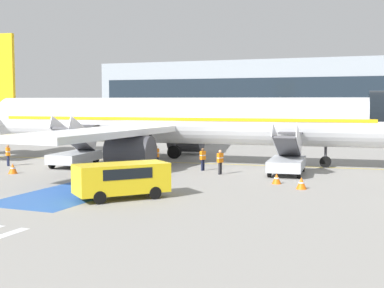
{
  "coord_description": "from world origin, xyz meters",
  "views": [
    {
      "loc": [
        18.01,
        -39.05,
        4.98
      ],
      "look_at": [
        3.63,
        -4.0,
        1.85
      ],
      "focal_mm": 50.0,
      "sensor_mm": 36.0,
      "label": 1
    }
  ],
  "objects_px": {
    "service_van_0": "(121,177)",
    "traffic_cone_1": "(301,183)",
    "traffic_cone_0": "(277,179)",
    "boarding_stairs_aft": "(75,153)",
    "traffic_cone_2": "(13,168)",
    "fuel_tanker": "(204,128)",
    "ground_crew_2": "(156,155)",
    "airliner": "(174,121)",
    "ground_crew_0": "(203,158)",
    "ground_crew_1": "(8,154)",
    "ground_crew_3": "(220,160)",
    "boarding_stairs_forward": "(287,160)",
    "terminal_building": "(325,93)"
  },
  "relations": [
    {
      "from": "boarding_stairs_aft",
      "to": "ground_crew_3",
      "type": "bearing_deg",
      "value": -6.73
    },
    {
      "from": "service_van_0",
      "to": "traffic_cone_1",
      "type": "bearing_deg",
      "value": 79.67
    },
    {
      "from": "ground_crew_1",
      "to": "ground_crew_3",
      "type": "xyz_separation_m",
      "value": [
        16.37,
        1.73,
        0.03
      ]
    },
    {
      "from": "boarding_stairs_aft",
      "to": "airliner",
      "type": "bearing_deg",
      "value": 34.13
    },
    {
      "from": "boarding_stairs_aft",
      "to": "ground_crew_3",
      "type": "relative_size",
      "value": 3.27
    },
    {
      "from": "boarding_stairs_forward",
      "to": "ground_crew_0",
      "type": "distance_m",
      "value": 5.91
    },
    {
      "from": "boarding_stairs_forward",
      "to": "terminal_building",
      "type": "height_order",
      "value": "terminal_building"
    },
    {
      "from": "ground_crew_2",
      "to": "traffic_cone_1",
      "type": "relative_size",
      "value": 2.47
    },
    {
      "from": "airliner",
      "to": "ground_crew_1",
      "type": "height_order",
      "value": "airliner"
    },
    {
      "from": "boarding_stairs_forward",
      "to": "ground_crew_1",
      "type": "bearing_deg",
      "value": -176.53
    },
    {
      "from": "service_van_0",
      "to": "traffic_cone_1",
      "type": "distance_m",
      "value": 10.15
    },
    {
      "from": "ground_crew_2",
      "to": "ground_crew_3",
      "type": "relative_size",
      "value": 1.0
    },
    {
      "from": "boarding_stairs_aft",
      "to": "traffic_cone_0",
      "type": "xyz_separation_m",
      "value": [
        16.05,
        -2.6,
        -0.66
      ]
    },
    {
      "from": "traffic_cone_2",
      "to": "terminal_building",
      "type": "height_order",
      "value": "terminal_building"
    },
    {
      "from": "traffic_cone_2",
      "to": "terminal_building",
      "type": "relative_size",
      "value": 0.01
    },
    {
      "from": "airliner",
      "to": "traffic_cone_1",
      "type": "xyz_separation_m",
      "value": [
        11.87,
        -8.97,
        -2.97
      ]
    },
    {
      "from": "airliner",
      "to": "traffic_cone_2",
      "type": "xyz_separation_m",
      "value": [
        -7.45,
        -10.08,
        -2.95
      ]
    },
    {
      "from": "boarding_stairs_aft",
      "to": "traffic_cone_2",
      "type": "distance_m",
      "value": 5.3
    },
    {
      "from": "boarding_stairs_aft",
      "to": "ground_crew_1",
      "type": "xyz_separation_m",
      "value": [
        -4.76,
        -1.8,
        -0.05
      ]
    },
    {
      "from": "airliner",
      "to": "ground_crew_1",
      "type": "relative_size",
      "value": 25.56
    },
    {
      "from": "airliner",
      "to": "service_van_0",
      "type": "height_order",
      "value": "airliner"
    },
    {
      "from": "ground_crew_1",
      "to": "traffic_cone_2",
      "type": "xyz_separation_m",
      "value": [
        3.22,
        -3.23,
        -0.57
      ]
    },
    {
      "from": "ground_crew_2",
      "to": "fuel_tanker",
      "type": "bearing_deg",
      "value": 111.73
    },
    {
      "from": "fuel_tanker",
      "to": "ground_crew_0",
      "type": "height_order",
      "value": "fuel_tanker"
    },
    {
      "from": "boarding_stairs_aft",
      "to": "boarding_stairs_forward",
      "type": "bearing_deg",
      "value": 0.0
    },
    {
      "from": "airliner",
      "to": "ground_crew_0",
      "type": "height_order",
      "value": "airliner"
    },
    {
      "from": "ground_crew_0",
      "to": "terminal_building",
      "type": "distance_m",
      "value": 68.09
    },
    {
      "from": "traffic_cone_2",
      "to": "ground_crew_3",
      "type": "bearing_deg",
      "value": 20.65
    },
    {
      "from": "ground_crew_2",
      "to": "terminal_building",
      "type": "height_order",
      "value": "terminal_building"
    },
    {
      "from": "traffic_cone_2",
      "to": "boarding_stairs_aft",
      "type": "bearing_deg",
      "value": 72.97
    },
    {
      "from": "fuel_tanker",
      "to": "ground_crew_2",
      "type": "relative_size",
      "value": 5.53
    },
    {
      "from": "boarding_stairs_forward",
      "to": "boarding_stairs_aft",
      "type": "relative_size",
      "value": 1.0
    },
    {
      "from": "boarding_stairs_aft",
      "to": "traffic_cone_2",
      "type": "xyz_separation_m",
      "value": [
        -1.54,
        -5.03,
        -0.62
      ]
    },
    {
      "from": "ground_crew_1",
      "to": "terminal_building",
      "type": "xyz_separation_m",
      "value": [
        12.91,
        70.98,
        5.35
      ]
    },
    {
      "from": "boarding_stairs_forward",
      "to": "ground_crew_0",
      "type": "relative_size",
      "value": 3.37
    },
    {
      "from": "boarding_stairs_aft",
      "to": "traffic_cone_2",
      "type": "relative_size",
      "value": 7.74
    },
    {
      "from": "ground_crew_3",
      "to": "traffic_cone_2",
      "type": "distance_m",
      "value": 14.06
    },
    {
      "from": "boarding_stairs_aft",
      "to": "ground_crew_1",
      "type": "relative_size",
      "value": 3.36
    },
    {
      "from": "boarding_stairs_aft",
      "to": "ground_crew_3",
      "type": "xyz_separation_m",
      "value": [
        11.61,
        -0.07,
        -0.02
      ]
    },
    {
      "from": "traffic_cone_0",
      "to": "service_van_0",
      "type": "bearing_deg",
      "value": -128.53
    },
    {
      "from": "airliner",
      "to": "ground_crew_0",
      "type": "bearing_deg",
      "value": 40.03
    },
    {
      "from": "airliner",
      "to": "ground_crew_3",
      "type": "bearing_deg",
      "value": 41.69
    },
    {
      "from": "ground_crew_2",
      "to": "terminal_building",
      "type": "xyz_separation_m",
      "value": [
        2.05,
        67.74,
        5.32
      ]
    },
    {
      "from": "ground_crew_3",
      "to": "traffic_cone_0",
      "type": "height_order",
      "value": "ground_crew_3"
    },
    {
      "from": "ground_crew_1",
      "to": "traffic_cone_0",
      "type": "bearing_deg",
      "value": -151.45
    },
    {
      "from": "service_van_0",
      "to": "traffic_cone_2",
      "type": "bearing_deg",
      "value": -164.09
    },
    {
      "from": "airliner",
      "to": "traffic_cone_2",
      "type": "distance_m",
      "value": 12.87
    },
    {
      "from": "service_van_0",
      "to": "terminal_building",
      "type": "relative_size",
      "value": 0.05
    },
    {
      "from": "boarding_stairs_forward",
      "to": "traffic_cone_1",
      "type": "xyz_separation_m",
      "value": [
        2.05,
        -5.68,
        -0.6
      ]
    },
    {
      "from": "traffic_cone_1",
      "to": "ground_crew_3",
      "type": "bearing_deg",
      "value": 148.01
    }
  ]
}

